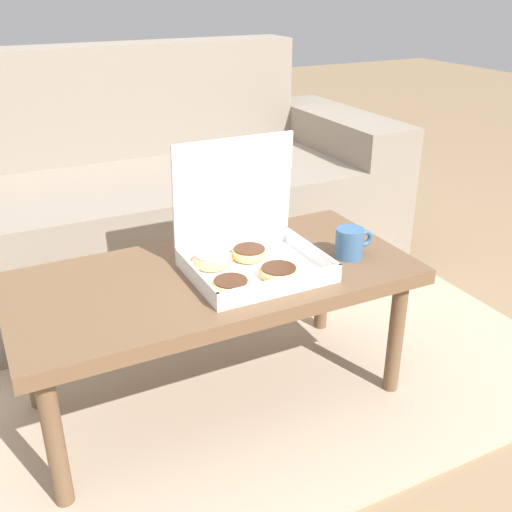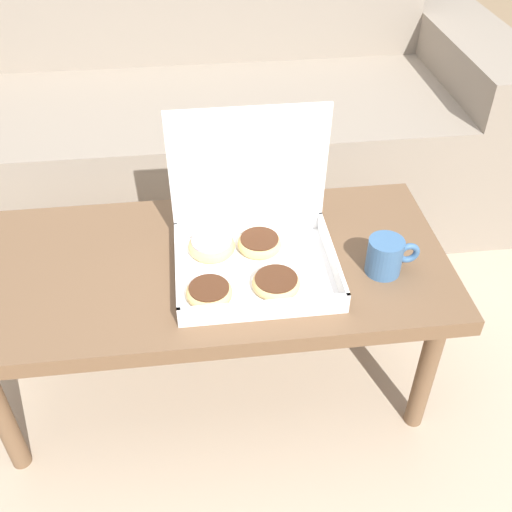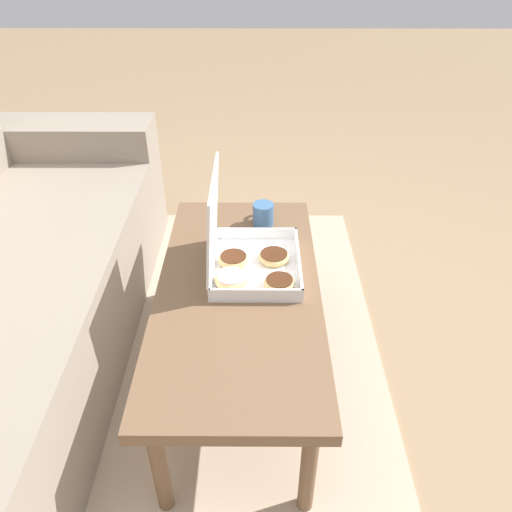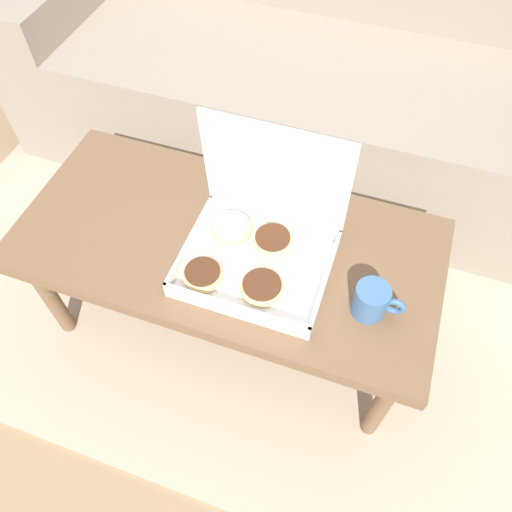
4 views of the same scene
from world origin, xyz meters
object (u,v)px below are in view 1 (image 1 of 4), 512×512
coffee_table (215,287)px  coffee_mug (350,243)px  pastry_box (244,250)px  couch (128,207)px

coffee_table → coffee_mug: 0.39m
pastry_box → coffee_mug: (0.30, -0.06, -0.01)m
pastry_box → couch: bearing=95.1°
coffee_mug → coffee_table: bearing=168.0°
couch → coffee_mug: size_ratio=18.12×
couch → coffee_table: size_ratio=1.97×
couch → coffee_mug: (0.38, -0.95, 0.15)m
couch → pastry_box: couch is taller
coffee_table → pastry_box: 0.13m
coffee_mug → couch: bearing=111.7°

